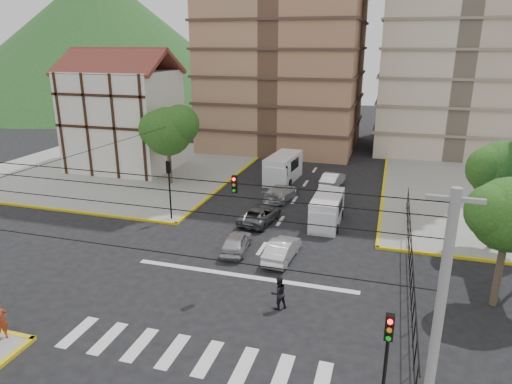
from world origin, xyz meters
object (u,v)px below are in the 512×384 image
at_px(traffic_light_nw, 169,180).
at_px(van_right_lane, 326,212).
at_px(van_left_lane, 282,169).
at_px(car_silver_front_left, 236,242).
at_px(pedestrian_sw_corner, 0,321).
at_px(car_white_front_right, 282,249).
at_px(pedestrian_crosswalk, 279,293).
at_px(traffic_light_se, 387,354).

xyz_separation_m(traffic_light_nw, van_right_lane, (11.16, 2.31, -2.05)).
xyz_separation_m(van_right_lane, van_left_lane, (-5.61, 9.82, 0.17)).
bearing_deg(car_silver_front_left, pedestrian_sw_corner, 54.00).
xyz_separation_m(van_right_lane, car_white_front_right, (-1.77, -6.21, -0.41)).
xyz_separation_m(van_left_lane, pedestrian_crosswalk, (4.94, -21.35, -0.38)).
xyz_separation_m(traffic_light_se, car_white_front_right, (-6.21, 11.70, -2.46)).
xyz_separation_m(van_left_lane, pedestrian_sw_corner, (-6.05, -27.42, -0.20)).
bearing_deg(car_silver_front_left, car_white_front_right, 169.12).
relative_size(traffic_light_nw, van_right_lane, 0.91).
xyz_separation_m(traffic_light_se, car_silver_front_left, (-9.24, 11.98, -2.49)).
xyz_separation_m(van_right_lane, car_silver_front_left, (-4.80, -5.93, -0.44)).
bearing_deg(van_right_lane, van_left_lane, 120.10).
bearing_deg(traffic_light_se, traffic_light_nw, 135.00).
height_order(traffic_light_se, pedestrian_crosswalk, traffic_light_se).
bearing_deg(van_right_lane, pedestrian_crosswalk, -92.93).
height_order(car_white_front_right, pedestrian_sw_corner, pedestrian_sw_corner).
height_order(car_white_front_right, pedestrian_crosswalk, pedestrian_crosswalk).
distance_m(traffic_light_nw, pedestrian_crosswalk, 14.16).
bearing_deg(car_white_front_right, pedestrian_crosswalk, 105.64).
height_order(traffic_light_se, car_silver_front_left, traffic_light_se).
relative_size(van_left_lane, pedestrian_crosswalk, 3.38).
relative_size(traffic_light_se, van_right_lane, 0.91).
bearing_deg(traffic_light_nw, van_right_lane, 11.67).
bearing_deg(van_left_lane, van_right_lane, -55.13).
relative_size(traffic_light_se, pedestrian_sw_corner, 2.50).
distance_m(traffic_light_se, car_silver_front_left, 15.33).
bearing_deg(traffic_light_nw, car_silver_front_left, -29.65).
height_order(van_right_lane, van_left_lane, van_left_lane).
height_order(van_left_lane, pedestrian_crosswalk, van_left_lane).
distance_m(van_left_lane, car_white_front_right, 16.49).
distance_m(traffic_light_nw, car_white_front_right, 10.46).
relative_size(traffic_light_se, car_silver_front_left, 1.20).
height_order(car_silver_front_left, pedestrian_crosswalk, pedestrian_crosswalk).
xyz_separation_m(car_silver_front_left, pedestrian_sw_corner, (-6.85, -11.68, 0.41)).
bearing_deg(pedestrian_sw_corner, pedestrian_crosswalk, -30.65).
height_order(pedestrian_sw_corner, pedestrian_crosswalk, pedestrian_sw_corner).
xyz_separation_m(traffic_light_se, van_left_lane, (-10.05, 27.72, -1.88)).
xyz_separation_m(traffic_light_se, van_right_lane, (-4.44, 17.91, -2.05)).
bearing_deg(van_right_lane, traffic_light_se, -75.71).
relative_size(van_left_lane, car_white_front_right, 1.47).
bearing_deg(pedestrian_sw_corner, van_right_lane, -3.06).
bearing_deg(car_white_front_right, pedestrian_sw_corner, 52.99).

